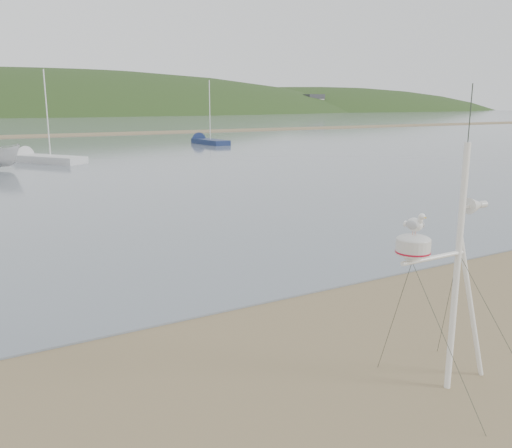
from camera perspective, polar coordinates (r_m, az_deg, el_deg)
mast_rig at (r=8.63m, az=19.99°, el=-9.69°), size 2.01×2.14×4.53m
sailboat_white_near at (r=43.29m, az=-22.54°, el=6.44°), size 5.40×6.97×7.14m
sailboat_blue_far at (r=58.86m, az=-5.73°, el=8.72°), size 2.14×7.22×7.08m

